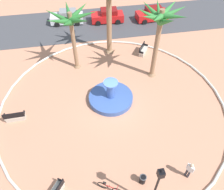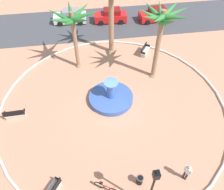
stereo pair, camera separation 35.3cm
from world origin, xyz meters
TOP-DOWN VIEW (x-y plane):
  - ground_plane at (0.00, 0.00)m, footprint 80.00×80.00m
  - plaza_curb at (0.00, 0.00)m, footprint 18.91×18.91m
  - street_asphalt at (0.00, 13.85)m, footprint 48.00×8.00m
  - fountain at (-0.05, 0.57)m, footprint 3.78×3.78m
  - palm_tree_near_fountain at (-2.56, 5.54)m, footprint 4.47×4.51m
  - palm_tree_by_curb at (4.36, 3.06)m, footprint 4.10×3.92m
  - palm_tree_mid_plaza at (1.03, 7.60)m, footprint 3.73×3.60m
  - bench_west at (-7.87, -0.23)m, footprint 1.61×0.54m
  - bench_north at (4.50, 6.59)m, footprint 1.32×1.60m
  - lamppost at (0.83, -8.23)m, footprint 0.32×0.32m
  - trash_bin at (0.71, -6.86)m, footprint 0.46×0.46m
  - bicycle_red_frame at (-1.44, -7.04)m, footprint 1.51×0.93m
  - person_cyclist_helmet at (3.68, -7.00)m, footprint 0.33×0.48m
  - parked_car_leftmost at (-3.13, 14.51)m, footprint 4.11×2.13m
  - parked_car_second at (1.90, 13.95)m, footprint 4.09×2.09m
  - parked_car_third at (7.56, 13.40)m, footprint 4.11×2.14m

SIDE VIEW (x-z plane):
  - ground_plane at x=0.00m, z-range 0.00..0.00m
  - street_asphalt at x=0.00m, z-range 0.00..0.03m
  - plaza_curb at x=0.00m, z-range 0.00..0.20m
  - fountain at x=-0.05m, z-range -0.74..1.35m
  - bench_west at x=-7.87m, z-range -0.15..0.85m
  - bench_north at x=4.50m, z-range -0.15..0.85m
  - bicycle_red_frame at x=-1.44m, z-range -0.09..0.86m
  - trash_bin at x=0.71m, z-range 0.02..0.75m
  - parked_car_leftmost at x=-3.13m, z-range -0.05..1.61m
  - parked_car_second at x=1.90m, z-range -0.05..1.61m
  - parked_car_third at x=7.56m, z-range -0.05..1.61m
  - person_cyclist_helmet at x=3.68m, z-range 0.10..1.72m
  - lamppost at x=0.83m, z-range 0.38..4.92m
  - palm_tree_near_fountain at x=-2.56m, z-range 1.83..7.83m
  - palm_tree_mid_plaza at x=1.03m, z-range 1.62..8.72m
  - palm_tree_by_curb at x=4.36m, z-range 2.06..8.91m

